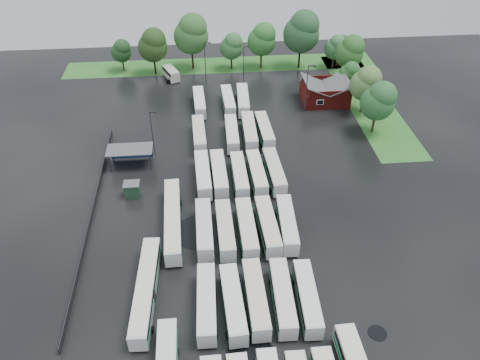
{
  "coord_description": "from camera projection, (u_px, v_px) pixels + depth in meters",
  "views": [
    {
      "loc": [
        -3.72,
        -50.24,
        50.57
      ],
      "look_at": [
        2.0,
        12.0,
        2.5
      ],
      "focal_mm": 35.0,
      "sensor_mm": 36.0,
      "label": 1
    }
  ],
  "objects": [
    {
      "name": "puddle_2",
      "position": [
        198.0,
        232.0,
        72.42
      ],
      "size": [
        7.74,
        7.74,
        0.01
      ],
      "primitive_type": "cylinder",
      "color": "black",
      "rests_on": "ground"
    },
    {
      "name": "tree_east_3",
      "position": [
        350.0,
        51.0,
        110.77
      ],
      "size": [
        6.84,
        6.84,
        11.33
      ],
      "color": "black",
      "rests_on": "ground"
    },
    {
      "name": "bus_r5c3",
      "position": [
        243.0,
        100.0,
        102.94
      ],
      "size": [
        3.03,
        11.71,
        3.23
      ],
      "rotation": [
        0.0,
        0.0,
        -0.05
      ],
      "color": "silver",
      "rests_on": "ground"
    },
    {
      "name": "tree_north_5",
      "position": [
        302.0,
        31.0,
        114.89
      ],
      "size": [
        8.99,
        8.99,
        14.88
      ],
      "color": "black",
      "rests_on": "ground"
    },
    {
      "name": "tree_north_2",
      "position": [
        192.0,
        34.0,
        114.74
      ],
      "size": [
        8.6,
        8.6,
        14.24
      ],
      "color": "black",
      "rests_on": "ground"
    },
    {
      "name": "brick_building",
      "position": [
        325.0,
        94.0,
        105.12
      ],
      "size": [
        10.07,
        8.6,
        5.39
      ],
      "color": "maroon",
      "rests_on": "ground"
    },
    {
      "name": "bus_r2c3",
      "position": [
        268.0,
        226.0,
        71.0
      ],
      "size": [
        2.85,
        11.54,
        3.19
      ],
      "rotation": [
        0.0,
        0.0,
        0.04
      ],
      "color": "silver",
      "rests_on": "ground"
    },
    {
      "name": "artic_bus_west_b",
      "position": [
        173.0,
        219.0,
        72.1
      ],
      "size": [
        2.97,
        17.31,
        3.2
      ],
      "rotation": [
        0.0,
        0.0,
        0.03
      ],
      "color": "silver",
      "rests_on": "ground"
    },
    {
      "name": "puddle_3",
      "position": [
        258.0,
        238.0,
        71.45
      ],
      "size": [
        3.53,
        3.53,
        0.01
      ],
      "primitive_type": "cylinder",
      "color": "black",
      "rests_on": "ground"
    },
    {
      "name": "bus_r1c0",
      "position": [
        207.0,
        303.0,
        59.65
      ],
      "size": [
        2.71,
        11.38,
        3.15
      ],
      "rotation": [
        0.0,
        0.0,
        -0.03
      ],
      "color": "silver",
      "rests_on": "ground"
    },
    {
      "name": "bus_r2c4",
      "position": [
        287.0,
        224.0,
        71.37
      ],
      "size": [
        2.94,
        11.34,
        3.13
      ],
      "rotation": [
        0.0,
        0.0,
        -0.05
      ],
      "color": "silver",
      "rests_on": "ground"
    },
    {
      "name": "lamp_post_back_e",
      "position": [
        244.0,
        62.0,
        110.11
      ],
      "size": [
        1.44,
        0.28,
        9.38
      ],
      "color": "#2D2D30",
      "rests_on": "ground"
    },
    {
      "name": "bus_r3c1",
      "position": [
        219.0,
        174.0,
        81.54
      ],
      "size": [
        2.72,
        11.5,
        3.19
      ],
      "rotation": [
        0.0,
        0.0,
        0.03
      ],
      "color": "silver",
      "rests_on": "ground"
    },
    {
      "name": "ground",
      "position": [
        234.0,
        242.0,
        70.75
      ],
      "size": [
        160.0,
        160.0,
        0.0
      ],
      "primitive_type": "plane",
      "color": "black",
      "rests_on": "ground"
    },
    {
      "name": "bus_r2c2",
      "position": [
        247.0,
        228.0,
        70.62
      ],
      "size": [
        2.61,
        11.45,
        3.18
      ],
      "rotation": [
        0.0,
        0.0,
        0.02
      ],
      "color": "silver",
      "rests_on": "ground"
    },
    {
      "name": "west_fence",
      "position": [
        93.0,
        213.0,
        75.09
      ],
      "size": [
        0.1,
        50.0,
        1.2
      ],
      "primitive_type": "cube",
      "color": "#2D2D30",
      "rests_on": "ground"
    },
    {
      "name": "tree_north_0",
      "position": [
        122.0,
        51.0,
        116.03
      ],
      "size": [
        5.01,
        5.01,
        8.3
      ],
      "color": "#392519",
      "rests_on": "ground"
    },
    {
      "name": "tree_north_1",
      "position": [
        153.0,
        45.0,
        113.08
      ],
      "size": [
        7.15,
        7.15,
        11.84
      ],
      "color": "black",
      "rests_on": "ground"
    },
    {
      "name": "bus_r3c3",
      "position": [
        257.0,
        173.0,
        81.7
      ],
      "size": [
        2.76,
        11.25,
        3.11
      ],
      "rotation": [
        0.0,
        0.0,
        0.04
      ],
      "color": "silver",
      "rests_on": "ground"
    },
    {
      "name": "tree_east_1",
      "position": [
        366.0,
        83.0,
        98.07
      ],
      "size": [
        6.52,
        6.52,
        10.8
      ],
      "color": "#37281C",
      "rests_on": "ground"
    },
    {
      "name": "bus_r1c1",
      "position": [
        233.0,
        303.0,
        59.62
      ],
      "size": [
        2.93,
        11.4,
        3.15
      ],
      "rotation": [
        0.0,
        0.0,
        0.05
      ],
      "color": "silver",
      "rests_on": "ground"
    },
    {
      "name": "lamp_post_back_w",
      "position": [
        206.0,
        60.0,
        110.02
      ],
      "size": [
        1.58,
        0.31,
        10.26
      ],
      "color": "#2D2D30",
      "rests_on": "ground"
    },
    {
      "name": "bus_r5c0",
      "position": [
        199.0,
        102.0,
        102.35
      ],
      "size": [
        2.72,
        11.05,
        3.06
      ],
      "rotation": [
        0.0,
        0.0,
        0.04
      ],
      "color": "silver",
      "rests_on": "ground"
    },
    {
      "name": "bus_r4c2",
      "position": [
        232.0,
        134.0,
        92.06
      ],
      "size": [
        2.58,
        11.16,
        3.09
      ],
      "rotation": [
        0.0,
        0.0,
        -0.02
      ],
      "color": "silver",
      "rests_on": "ground"
    },
    {
      "name": "bus_r2c0",
      "position": [
        204.0,
        229.0,
        70.53
      ],
      "size": [
        2.5,
        11.35,
        3.15
      ],
      "rotation": [
        0.0,
        0.0,
        0.01
      ],
      "color": "silver",
      "rests_on": "ground"
    },
    {
      "name": "bus_r1c3",
      "position": [
        283.0,
        297.0,
        60.43
      ],
      "size": [
        2.74,
        11.35,
        3.14
      ],
      "rotation": [
        0.0,
        0.0,
        -0.03
      ],
      "color": "silver",
      "rests_on": "ground"
    },
    {
      "name": "bus_r1c2",
      "position": [
        256.0,
        298.0,
        60.25
      ],
      "size": [
        2.59,
        11.47,
        3.18
      ],
      "rotation": [
        0.0,
        0.0,
        0.01
      ],
      "color": "silver",
      "rests_on": "ground"
    },
    {
      "name": "tree_north_3",
      "position": [
        232.0,
        46.0,
        116.44
      ],
      "size": [
        5.73,
        5.73,
        9.48
      ],
      "color": "black",
      "rests_on": "ground"
    },
    {
      "name": "grass_strip_north",
      "position": [
        222.0,
        65.0,
        122.05
      ],
      "size": [
        80.0,
        10.0,
        0.01
      ],
      "primitive_type": "cube",
      "color": "#2F6F25",
      "rests_on": "ground"
    },
    {
      "name": "lamp_post_nw",
      "position": [
        153.0,
        130.0,
        86.26
      ],
      "size": [
        1.41,
        0.27,
        9.16
      ],
      "color": "#2D2D30",
      "rests_on": "ground"
    },
    {
      "name": "tree_east_0",
      "position": [
        379.0,
        101.0,
        91.22
      ],
      "size": [
        6.83,
        6.83,
        11.31
      ],
      "color": "#352516",
      "rests_on": "ground"
    },
    {
      "name": "bus_r4c0",
      "position": [
        199.0,
        134.0,
        91.82
      ],
      "size": [
        2.68,
        11.19,
        3.1
      ],
      "rotation": [
        0.0,
        0.0,
        0.03
      ],
      "color": "silver",
      "rests_on": "ground"
    },
    {
      "name": "lamp_post_ne",
      "position": [
        307.0,
        86.0,
        98.53
      ],
      "size": [
        1.67,
        0.33,
        10.84
      ],
      "color": "#2D2D30",
      "rests_on": "ground"
    },
    {
      "name": "grass_strip_east",
      "position": [
        367.0,
        99.0,
        107.0
      ],
      "size": [
        10.0,
        50.0,
        0.01
      ],
      "primitive_type": "cube",
      "color": "#2F6F25",
      "rests_on": "ground"
    },
    {
      "name": "bus_r3c2",
      "position": [
        239.0,
        175.0,
        81.32
      ],
      "size": [
        2.51,
        11.07,
        3.07
      ],
      "rotation": [
        0.0,
        0.0,
        0.01
      ],
      "color": "silver",
      "rests_on": "ground"
    },
    {
      "name": "bus_r1c4",
      "position": [
        307.0,
        298.0,
        60.4
      ],
      "size": [
        2.78,
        11.09,
        3.06
      ],
      "rotation": [
        0.0,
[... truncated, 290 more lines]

